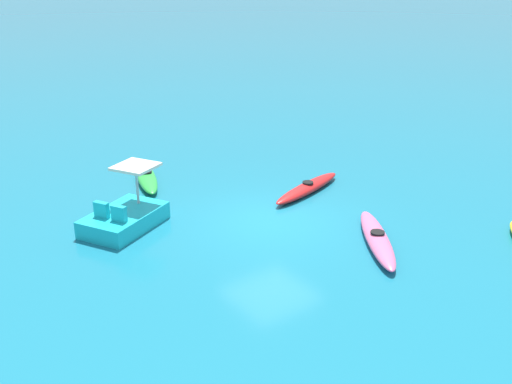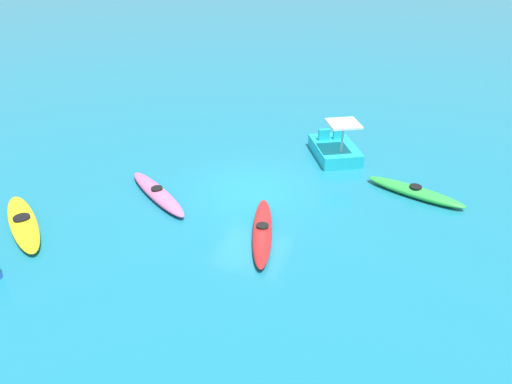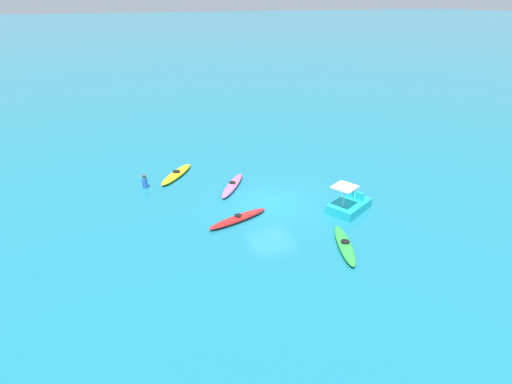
{
  "view_description": "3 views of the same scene",
  "coord_description": "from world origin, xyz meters",
  "px_view_note": "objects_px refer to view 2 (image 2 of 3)",
  "views": [
    {
      "loc": [
        12.2,
        -9.58,
        7.06
      ],
      "look_at": [
        -0.66,
        -0.08,
        0.73
      ],
      "focal_mm": 40.71,
      "sensor_mm": 36.0,
      "label": 1
    },
    {
      "loc": [
        -4.46,
        13.03,
        7.78
      ],
      "look_at": [
        -0.32,
        0.57,
        0.34
      ],
      "focal_mm": 32.67,
      "sensor_mm": 36.0,
      "label": 2
    },
    {
      "loc": [
        -18.27,
        8.04,
        10.52
      ],
      "look_at": [
        0.87,
        0.6,
        0.47
      ],
      "focal_mm": 28.16,
      "sensor_mm": 36.0,
      "label": 3
    }
  ],
  "objects_px": {
    "kayak_red": "(262,231)",
    "kayak_pink": "(157,193)",
    "kayak_green": "(415,192)",
    "kayak_yellow": "(23,223)",
    "pedal_boat_cyan": "(335,149)"
  },
  "relations": [
    {
      "from": "kayak_green",
      "to": "pedal_boat_cyan",
      "type": "height_order",
      "value": "pedal_boat_cyan"
    },
    {
      "from": "kayak_red",
      "to": "kayak_yellow",
      "type": "height_order",
      "value": "same"
    },
    {
      "from": "kayak_green",
      "to": "kayak_yellow",
      "type": "bearing_deg",
      "value": 27.16
    },
    {
      "from": "kayak_red",
      "to": "kayak_green",
      "type": "relative_size",
      "value": 1.05
    },
    {
      "from": "kayak_red",
      "to": "kayak_pink",
      "type": "xyz_separation_m",
      "value": [
        3.97,
        -1.01,
        0.0
      ]
    },
    {
      "from": "pedal_boat_cyan",
      "to": "kayak_green",
      "type": "bearing_deg",
      "value": 144.39
    },
    {
      "from": "kayak_green",
      "to": "kayak_red",
      "type": "bearing_deg",
      "value": 42.81
    },
    {
      "from": "kayak_red",
      "to": "kayak_green",
      "type": "bearing_deg",
      "value": -137.19
    },
    {
      "from": "kayak_pink",
      "to": "kayak_green",
      "type": "distance_m",
      "value": 8.56
    },
    {
      "from": "kayak_yellow",
      "to": "pedal_boat_cyan",
      "type": "xyz_separation_m",
      "value": [
        -7.94,
        -7.86,
        0.17
      ]
    },
    {
      "from": "kayak_green",
      "to": "kayak_yellow",
      "type": "xyz_separation_m",
      "value": [
        11.02,
        5.65,
        0.0
      ]
    },
    {
      "from": "kayak_pink",
      "to": "kayak_green",
      "type": "bearing_deg",
      "value": -160.87
    },
    {
      "from": "kayak_red",
      "to": "kayak_yellow",
      "type": "xyz_separation_m",
      "value": [
        6.9,
        1.84,
        0.0
      ]
    },
    {
      "from": "kayak_green",
      "to": "kayak_yellow",
      "type": "height_order",
      "value": "same"
    },
    {
      "from": "kayak_yellow",
      "to": "kayak_green",
      "type": "bearing_deg",
      "value": -152.84
    }
  ]
}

